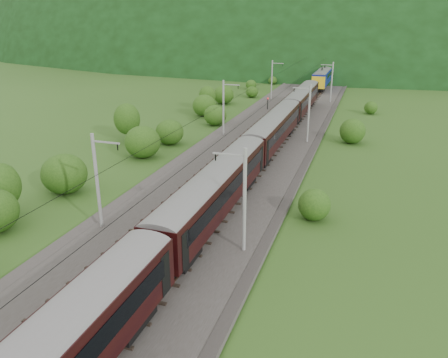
% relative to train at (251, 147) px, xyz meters
% --- Properties ---
extents(ground, '(600.00, 600.00, 0.00)m').
position_rel_train_xyz_m(ground, '(-2.40, -15.82, -3.59)').
color(ground, '#2B4C17').
rests_on(ground, ground).
extents(railbed, '(14.00, 220.00, 0.30)m').
position_rel_train_xyz_m(railbed, '(-2.40, -5.82, -3.44)').
color(railbed, '#38332D').
rests_on(railbed, ground).
extents(track_left, '(2.40, 220.00, 0.27)m').
position_rel_train_xyz_m(track_left, '(-4.80, -5.82, -3.22)').
color(track_left, brown).
rests_on(track_left, railbed).
extents(track_right, '(2.40, 220.00, 0.27)m').
position_rel_train_xyz_m(track_right, '(0.00, -5.82, -3.22)').
color(track_right, brown).
rests_on(track_right, railbed).
extents(catenary_left, '(2.54, 192.28, 8.00)m').
position_rel_train_xyz_m(catenary_left, '(-8.52, 16.18, 0.91)').
color(catenary_left, gray).
rests_on(catenary_left, railbed).
extents(catenary_right, '(2.54, 192.28, 8.00)m').
position_rel_train_xyz_m(catenary_right, '(3.72, 16.18, 0.91)').
color(catenary_right, gray).
rests_on(catenary_right, railbed).
extents(overhead_wires, '(4.83, 198.00, 0.03)m').
position_rel_train_xyz_m(overhead_wires, '(-2.40, -5.82, 3.51)').
color(overhead_wires, black).
rests_on(overhead_wires, ground).
extents(mountain_main, '(504.00, 360.00, 244.00)m').
position_rel_train_xyz_m(mountain_main, '(-2.40, 244.18, -3.59)').
color(mountain_main, black).
rests_on(mountain_main, ground).
extents(mountain_ridge, '(336.00, 280.00, 132.00)m').
position_rel_train_xyz_m(mountain_ridge, '(-122.40, 284.18, -3.59)').
color(mountain_ridge, black).
rests_on(mountain_ridge, ground).
extents(train, '(3.04, 144.40, 5.28)m').
position_rel_train_xyz_m(train, '(0.00, 0.00, 0.00)').
color(train, black).
rests_on(train, ground).
extents(hazard_post_near, '(0.16, 0.16, 1.47)m').
position_rel_train_xyz_m(hazard_post_near, '(-2.70, 44.29, -2.55)').
color(hazard_post_near, red).
rests_on(hazard_post_near, railbed).
extents(hazard_post_far, '(0.17, 0.17, 1.60)m').
position_rel_train_xyz_m(hazard_post_far, '(-2.34, 45.93, -2.48)').
color(hazard_post_far, red).
rests_on(hazard_post_far, railbed).
extents(signal, '(0.24, 0.24, 2.17)m').
position_rel_train_xyz_m(signal, '(-6.70, 36.75, -2.01)').
color(signal, black).
rests_on(signal, railbed).
extents(vegetation_left, '(13.09, 147.15, 5.37)m').
position_rel_train_xyz_m(vegetation_left, '(-15.45, -5.68, -1.54)').
color(vegetation_left, '#224813').
rests_on(vegetation_left, ground).
extents(vegetation_right, '(6.49, 100.15, 3.19)m').
position_rel_train_xyz_m(vegetation_right, '(9.41, -7.28, -2.20)').
color(vegetation_right, '#224813').
rests_on(vegetation_right, ground).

